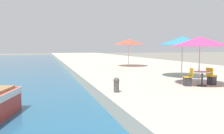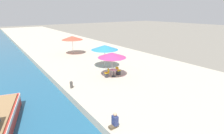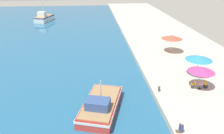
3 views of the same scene
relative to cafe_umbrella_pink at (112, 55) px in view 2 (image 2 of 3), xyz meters
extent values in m
cube|color=#BCB29E|center=(2.75, 24.28, -2.58)|extent=(16.00, 90.00, 0.63)
cylinder|color=#B7B7B7|center=(0.00, 0.00, -1.18)|extent=(0.06, 0.06, 2.17)
cone|color=#E5387A|center=(0.00, 0.00, 0.00)|extent=(2.87, 2.87, 0.50)
cylinder|color=#B7B7B7|center=(1.13, 3.08, -1.13)|extent=(0.06, 0.06, 2.28)
cone|color=teal|center=(1.13, 3.08, 0.14)|extent=(3.19, 3.19, 0.56)
cylinder|color=#B7B7B7|center=(0.77, 11.75, -1.07)|extent=(0.06, 0.06, 2.39)
cone|color=#E04C38|center=(0.77, 11.75, 0.26)|extent=(3.24, 3.24, 0.57)
cylinder|color=#333338|center=(0.08, -0.16, -2.25)|extent=(0.44, 0.44, 0.04)
cylinder|color=#333338|center=(0.08, -0.16, -1.92)|extent=(0.08, 0.08, 0.70)
cylinder|color=beige|center=(0.08, -0.16, -1.55)|extent=(0.80, 0.80, 0.04)
cube|color=#2D2D33|center=(0.81, -0.02, -2.04)|extent=(0.40, 0.40, 0.45)
cube|color=gold|center=(0.81, -0.02, -1.79)|extent=(0.47, 0.47, 0.06)
cube|color=gold|center=(0.61, -0.06, -1.56)|extent=(0.14, 0.40, 0.40)
cube|color=#2D2D33|center=(-0.64, 0.07, -2.04)|extent=(0.43, 0.43, 0.45)
cube|color=gold|center=(-0.64, 0.07, -1.79)|extent=(0.50, 0.50, 0.06)
cube|color=gold|center=(-0.45, 0.01, -1.56)|extent=(0.18, 0.40, 0.40)
cube|color=brown|center=(-4.90, -6.94, -2.19)|extent=(0.39, 0.28, 0.16)
cube|color=navy|center=(-4.71, -6.94, -1.82)|extent=(0.26, 0.36, 0.58)
sphere|color=tan|center=(-4.71, -6.94, -1.42)|extent=(0.21, 0.21, 0.21)
cylinder|color=#4C4742|center=(-4.61, -0.34, -2.04)|extent=(0.24, 0.24, 0.45)
sphere|color=#4C4742|center=(-4.61, -0.34, -1.75)|extent=(0.26, 0.26, 0.26)
camera|label=1|loc=(-7.62, -9.33, -0.29)|focal=35.00mm
camera|label=2|loc=(-9.84, -13.88, 4.17)|focal=28.00mm
camera|label=3|loc=(-11.50, -20.50, 9.75)|focal=35.00mm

